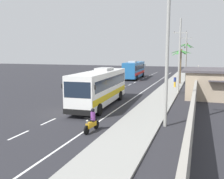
# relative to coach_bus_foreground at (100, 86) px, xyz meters

# --- Properties ---
(ground_plane) EXTENTS (160.00, 160.00, 0.00)m
(ground_plane) POSITION_rel_coach_bus_foreground_xyz_m (-1.54, -4.16, -1.94)
(ground_plane) COLOR #28282D
(sidewalk_kerb) EXTENTS (3.20, 90.00, 0.14)m
(sidewalk_kerb) POSITION_rel_coach_bus_foreground_xyz_m (5.26, 5.84, -1.87)
(sidewalk_kerb) COLOR #999993
(sidewalk_kerb) RESTS_ON ground
(lane_markings) EXTENTS (3.83, 71.00, 0.01)m
(lane_markings) POSITION_rel_coach_bus_foreground_xyz_m (0.64, 10.60, -1.94)
(lane_markings) COLOR white
(lane_markings) RESTS_ON ground
(boundary_wall) EXTENTS (0.24, 60.00, 2.34)m
(boundary_wall) POSITION_rel_coach_bus_foreground_xyz_m (9.06, 9.84, -0.77)
(boundary_wall) COLOR #9E998E
(boundary_wall) RESTS_ON ground
(coach_bus_foreground) EXTENTS (3.36, 11.44, 3.74)m
(coach_bus_foreground) POSITION_rel_coach_bus_foreground_xyz_m (0.00, 0.00, 0.00)
(coach_bus_foreground) COLOR white
(coach_bus_foreground) RESTS_ON ground
(coach_bus_far_lane) EXTENTS (3.29, 11.10, 3.64)m
(coach_bus_far_lane) POSITION_rel_coach_bus_foreground_xyz_m (-3.38, 27.18, -0.05)
(coach_bus_far_lane) COLOR #2366A8
(coach_bus_far_lane) RESTS_ON ground
(motorcycle_beside_bus) EXTENTS (0.56, 1.96, 1.57)m
(motorcycle_beside_bus) POSITION_rel_coach_bus_foreground_xyz_m (2.64, -8.08, -1.30)
(motorcycle_beside_bus) COLOR black
(motorcycle_beside_bus) RESTS_ON ground
(pedestrian_near_kerb) EXTENTS (0.36, 0.36, 1.66)m
(pedestrian_near_kerb) POSITION_rel_coach_bus_foreground_xyz_m (5.91, 15.66, -0.94)
(pedestrian_near_kerb) COLOR gold
(pedestrian_near_kerb) RESTS_ON sidewalk_kerb
(utility_pole_nearest) EXTENTS (2.25, 0.24, 10.48)m
(utility_pole_nearest) POSITION_rel_coach_bus_foreground_xyz_m (7.17, -5.24, 3.51)
(utility_pole_nearest) COLOR #9E9E99
(utility_pole_nearest) RESTS_ON ground
(utility_pole_mid) EXTENTS (1.84, 0.24, 9.57)m
(utility_pole_mid) POSITION_rel_coach_bus_foreground_xyz_m (6.83, 10.39, 2.99)
(utility_pole_mid) COLOR #9E9E99
(utility_pole_mid) RESTS_ON ground
(utility_pole_far) EXTENTS (1.95, 0.24, 8.82)m
(utility_pole_far) POSITION_rel_coach_bus_foreground_xyz_m (6.80, 26.03, 2.66)
(utility_pole_far) COLOR #9E9E99
(utility_pole_far) RESTS_ON ground
(palm_nearest) EXTENTS (3.04, 3.10, 7.32)m
(palm_nearest) POSITION_rel_coach_bus_foreground_xyz_m (6.57, 31.39, 3.41)
(palm_nearest) COLOR brown
(palm_nearest) RESTS_ON ground
(palm_second) EXTENTS (3.43, 3.30, 5.92)m
(palm_second) POSITION_rel_coach_bus_foreground_xyz_m (6.24, 20.61, 2.19)
(palm_second) COLOR brown
(palm_second) RESTS_ON ground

